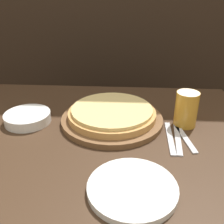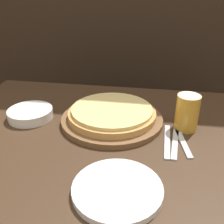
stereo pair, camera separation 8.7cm
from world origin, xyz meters
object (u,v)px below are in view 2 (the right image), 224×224
fork (167,141)px  dinner_knife (175,142)px  spoon (183,142)px  side_bowl (30,114)px  pizza_on_board (112,116)px  dinner_plate (117,189)px  beer_glass (187,111)px

fork → dinner_knife: size_ratio=1.00×
spoon → side_bowl: bearing=171.7°
pizza_on_board → spoon: size_ratio=2.17×
dinner_plate → beer_glass: bearing=61.4°
dinner_knife → dinner_plate: bearing=-121.1°
beer_glass → side_bowl: beer_glass is taller
dinner_plate → fork: bearing=63.3°
pizza_on_board → dinner_knife: bearing=-24.7°
side_bowl → dinner_knife: side_bowl is taller
beer_glass → fork: beer_glass is taller
dinner_plate → dinner_knife: bearing=58.9°
side_bowl → spoon: side_bowl is taller
pizza_on_board → dinner_plate: size_ratio=1.65×
fork → dinner_knife: same height
pizza_on_board → dinner_plate: bearing=-78.4°
side_bowl → fork: 0.51m
side_bowl → dinner_plate: bearing=-41.1°
fork → spoon: size_ratio=1.18×
spoon → beer_glass: bearing=82.1°
side_bowl → spoon: (0.56, -0.08, -0.02)m
pizza_on_board → dinner_knife: pizza_on_board is taller
pizza_on_board → side_bowl: size_ratio=2.22×
pizza_on_board → fork: pizza_on_board is taller
spoon → fork: bearing=180.0°
beer_glass → dinner_knife: (-0.04, -0.10, -0.07)m
dinner_plate → fork: dinner_plate is taller
side_bowl → dinner_knife: bearing=-8.7°
pizza_on_board → side_bowl: (-0.31, -0.02, -0.01)m
beer_glass → fork: bearing=-123.2°
pizza_on_board → beer_glass: (0.26, -0.01, 0.04)m
dinner_plate → spoon: (0.18, 0.25, -0.01)m
fork → spoon: bearing=0.0°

